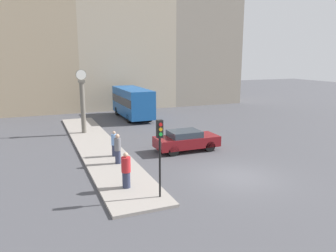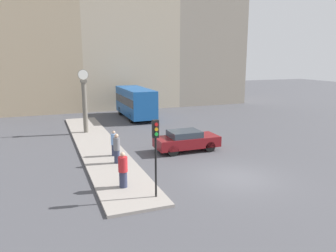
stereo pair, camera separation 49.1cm
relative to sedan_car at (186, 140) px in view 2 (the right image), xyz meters
name	(u,v)px [view 2 (the right image)]	position (x,y,z in m)	size (l,w,h in m)	color
ground_plane	(237,178)	(0.42, -5.48, -0.73)	(120.00, 120.00, 0.00)	#47474C
sidewalk_corner	(98,145)	(-5.31, 3.26, -0.66)	(2.83, 21.47, 0.13)	gray
building_row	(120,35)	(0.44, 20.41, 8.00)	(32.55, 5.00, 17.59)	tan
sedan_car	(186,140)	(0.00, 0.00, 0.00)	(4.23, 1.81, 1.38)	maroon
bus_distant	(135,101)	(0.09, 12.79, 0.99)	(2.39, 7.35, 3.04)	#195199
traffic_light_near	(156,142)	(-4.38, -6.46, 1.88)	(0.26, 0.24, 3.43)	black
street_clock	(85,103)	(-5.57, 7.46, 1.83)	(0.83, 0.48, 5.05)	#666056
pedestrian_blue_stripe	(114,143)	(-4.79, 0.25, 0.18)	(0.37, 0.37, 1.57)	#2D334C
pedestrian_grey_jacket	(117,148)	(-4.95, -1.24, 0.28)	(0.38, 0.38, 1.74)	#2D334C
pedestrian_red_top	(123,170)	(-5.46, -4.88, 0.25)	(0.44, 0.44, 1.71)	#2D334C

